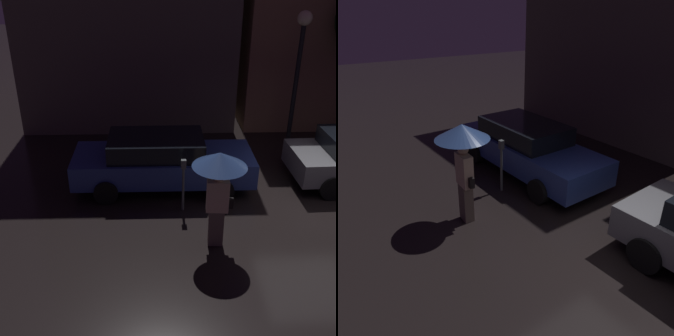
% 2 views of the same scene
% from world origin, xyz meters
% --- Properties ---
extents(ground_plane, '(60.00, 60.00, 0.00)m').
position_xyz_m(ground_plane, '(0.00, 0.00, 0.00)').
color(ground_plane, black).
extents(building_facade_left, '(7.30, 3.00, 8.72)m').
position_xyz_m(building_facade_left, '(-4.97, 6.50, 4.36)').
color(building_facade_left, '#564C47').
rests_on(building_facade_left, ground).
extents(parked_car_blue, '(4.70, 1.93, 1.45)m').
position_xyz_m(parked_car_blue, '(-3.91, 1.35, 0.76)').
color(parked_car_blue, navy).
rests_on(parked_car_blue, ground).
extents(pedestrian_with_umbrella, '(1.11, 1.11, 2.19)m').
position_xyz_m(pedestrian_with_umbrella, '(-2.80, -1.24, 1.73)').
color(pedestrian_with_umbrella, '#66564C').
rests_on(pedestrian_with_umbrella, ground).
extents(parking_meter, '(0.12, 0.10, 1.37)m').
position_xyz_m(parking_meter, '(-3.42, 0.13, 0.84)').
color(parking_meter, '#4C5154').
rests_on(parking_meter, ground).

